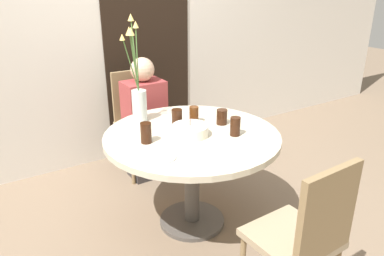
% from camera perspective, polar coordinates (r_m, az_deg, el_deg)
% --- Properties ---
extents(ground_plane, '(16.00, 16.00, 0.00)m').
position_cam_1_polar(ground_plane, '(2.88, 0.00, -14.09)').
color(ground_plane, '#7A6651').
extents(wall_back, '(8.00, 0.05, 2.60)m').
position_cam_1_polar(wall_back, '(3.59, -12.45, 15.19)').
color(wall_back, silver).
rests_on(wall_back, ground_plane).
extents(doorway_panel, '(0.90, 0.01, 2.05)m').
position_cam_1_polar(doorway_panel, '(3.74, -6.68, 11.54)').
color(doorway_panel, black).
rests_on(doorway_panel, ground_plane).
extents(dining_table, '(1.19, 1.19, 0.72)m').
position_cam_1_polar(dining_table, '(2.57, 0.00, -3.33)').
color(dining_table, beige).
rests_on(dining_table, ground_plane).
extents(chair_left_flank, '(0.42, 0.42, 0.93)m').
position_cam_1_polar(chair_left_flank, '(3.43, -8.23, 1.84)').
color(chair_left_flank, '#9E896B').
rests_on(chair_left_flank, ground_plane).
extents(chair_far_back, '(0.41, 0.41, 0.93)m').
position_cam_1_polar(chair_far_back, '(1.99, 16.87, -15.08)').
color(chair_far_back, '#9E896B').
rests_on(chair_far_back, ground_plane).
extents(birthday_cake, '(0.24, 0.24, 0.12)m').
position_cam_1_polar(birthday_cake, '(2.48, -0.30, -0.37)').
color(birthday_cake, white).
rests_on(birthday_cake, dining_table).
extents(flower_vase, '(0.18, 0.28, 0.75)m').
position_cam_1_polar(flower_vase, '(2.71, -8.23, 5.33)').
color(flower_vase, silver).
rests_on(flower_vase, dining_table).
extents(side_plate, '(0.17, 0.17, 0.01)m').
position_cam_1_polar(side_plate, '(2.19, -4.66, -4.49)').
color(side_plate, white).
rests_on(side_plate, dining_table).
extents(drink_glass_0, '(0.07, 0.07, 0.13)m').
position_cam_1_polar(drink_glass_0, '(2.62, -2.30, 1.53)').
color(drink_glass_0, '#33190C').
rests_on(drink_glass_0, dining_table).
extents(drink_glass_1, '(0.08, 0.08, 0.11)m').
position_cam_1_polar(drink_glass_1, '(2.68, 4.57, 1.70)').
color(drink_glass_1, '#33190C').
rests_on(drink_glass_1, dining_table).
extents(drink_glass_2, '(0.07, 0.07, 0.12)m').
position_cam_1_polar(drink_glass_2, '(2.69, 0.30, 2.02)').
color(drink_glass_2, '#51280F').
rests_on(drink_glass_2, dining_table).
extents(drink_glass_3, '(0.07, 0.07, 0.13)m').
position_cam_1_polar(drink_glass_3, '(2.38, -7.02, -0.74)').
color(drink_glass_3, '#33190C').
rests_on(drink_glass_3, dining_table).
extents(drink_glass_4, '(0.07, 0.07, 0.13)m').
position_cam_1_polar(drink_glass_4, '(2.49, 6.60, 0.25)').
color(drink_glass_4, '#33190C').
rests_on(drink_glass_4, dining_table).
extents(person_woman, '(0.34, 0.24, 1.09)m').
position_cam_1_polar(person_woman, '(3.29, -7.17, 0.74)').
color(person_woman, '#383333').
rests_on(person_woman, ground_plane).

